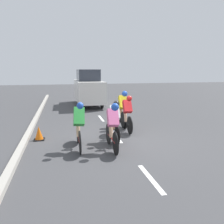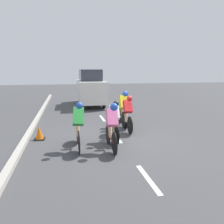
{
  "view_description": "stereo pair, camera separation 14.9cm",
  "coord_description": "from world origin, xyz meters",
  "px_view_note": "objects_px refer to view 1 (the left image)",
  "views": [
    {
      "loc": [
        1.9,
        7.28,
        2.46
      ],
      "look_at": [
        0.17,
        -0.21,
        0.95
      ],
      "focal_mm": 35.0,
      "sensor_mm": 36.0,
      "label": 1
    },
    {
      "loc": [
        1.76,
        7.32,
        2.46
      ],
      "look_at": [
        0.17,
        -0.21,
        0.95
      ],
      "focal_mm": 35.0,
      "sensor_mm": 36.0,
      "label": 2
    }
  ],
  "objects_px": {
    "cyclist_white": "(114,120)",
    "cyclist_pink": "(113,125)",
    "traffic_cone": "(39,133)",
    "support_car": "(88,88)",
    "cyclist_yellow": "(123,108)",
    "cyclist_green": "(79,125)",
    "cyclist_red": "(127,113)"
  },
  "relations": [
    {
      "from": "cyclist_white",
      "to": "cyclist_pink",
      "type": "xyz_separation_m",
      "value": [
        0.28,
        0.93,
        0.05
      ]
    },
    {
      "from": "cyclist_pink",
      "to": "traffic_cone",
      "type": "height_order",
      "value": "cyclist_pink"
    },
    {
      "from": "support_car",
      "to": "traffic_cone",
      "type": "height_order",
      "value": "support_car"
    },
    {
      "from": "cyclist_white",
      "to": "cyclist_yellow",
      "type": "bearing_deg",
      "value": -114.25
    },
    {
      "from": "cyclist_yellow",
      "to": "traffic_cone",
      "type": "bearing_deg",
      "value": 18.81
    },
    {
      "from": "cyclist_white",
      "to": "support_car",
      "type": "relative_size",
      "value": 0.38
    },
    {
      "from": "cyclist_green",
      "to": "support_car",
      "type": "bearing_deg",
      "value": -98.94
    },
    {
      "from": "cyclist_red",
      "to": "cyclist_white",
      "type": "bearing_deg",
      "value": 52.11
    },
    {
      "from": "cyclist_yellow",
      "to": "cyclist_green",
      "type": "distance_m",
      "value": 3.15
    },
    {
      "from": "traffic_cone",
      "to": "support_car",
      "type": "bearing_deg",
      "value": -110.09
    },
    {
      "from": "cyclist_yellow",
      "to": "cyclist_green",
      "type": "relative_size",
      "value": 0.99
    },
    {
      "from": "cyclist_green",
      "to": "cyclist_red",
      "type": "bearing_deg",
      "value": -142.11
    },
    {
      "from": "support_car",
      "to": "cyclist_yellow",
      "type": "bearing_deg",
      "value": 96.87
    },
    {
      "from": "support_car",
      "to": "cyclist_pink",
      "type": "bearing_deg",
      "value": 87.77
    },
    {
      "from": "cyclist_green",
      "to": "traffic_cone",
      "type": "distance_m",
      "value": 1.88
    },
    {
      "from": "cyclist_pink",
      "to": "cyclist_green",
      "type": "xyz_separation_m",
      "value": [
        0.99,
        -0.32,
        -0.01
      ]
    },
    {
      "from": "traffic_cone",
      "to": "cyclist_yellow",
      "type": "bearing_deg",
      "value": -161.19
    },
    {
      "from": "cyclist_white",
      "to": "cyclist_red",
      "type": "distance_m",
      "value": 1.22
    },
    {
      "from": "cyclist_yellow",
      "to": "support_car",
      "type": "bearing_deg",
      "value": -83.13
    },
    {
      "from": "cyclist_yellow",
      "to": "cyclist_red",
      "type": "bearing_deg",
      "value": 86.54
    },
    {
      "from": "cyclist_white",
      "to": "traffic_cone",
      "type": "xyz_separation_m",
      "value": [
        2.59,
        -0.62,
        -0.51
      ]
    },
    {
      "from": "cyclist_red",
      "to": "traffic_cone",
      "type": "distance_m",
      "value": 3.4
    },
    {
      "from": "cyclist_pink",
      "to": "support_car",
      "type": "xyz_separation_m",
      "value": [
        -0.34,
        -8.8,
        0.41
      ]
    },
    {
      "from": "cyclist_green",
      "to": "traffic_cone",
      "type": "relative_size",
      "value": 3.47
    },
    {
      "from": "cyclist_green",
      "to": "cyclist_white",
      "type": "bearing_deg",
      "value": -154.41
    },
    {
      "from": "cyclist_pink",
      "to": "cyclist_green",
      "type": "relative_size",
      "value": 0.99
    },
    {
      "from": "support_car",
      "to": "traffic_cone",
      "type": "bearing_deg",
      "value": 69.91
    },
    {
      "from": "cyclist_yellow",
      "to": "cyclist_red",
      "type": "relative_size",
      "value": 1.02
    },
    {
      "from": "cyclist_white",
      "to": "support_car",
      "type": "distance_m",
      "value": 7.88
    },
    {
      "from": "cyclist_green",
      "to": "support_car",
      "type": "height_order",
      "value": "support_car"
    },
    {
      "from": "cyclist_green",
      "to": "support_car",
      "type": "distance_m",
      "value": 8.59
    },
    {
      "from": "cyclist_pink",
      "to": "support_car",
      "type": "bearing_deg",
      "value": -92.23
    }
  ]
}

